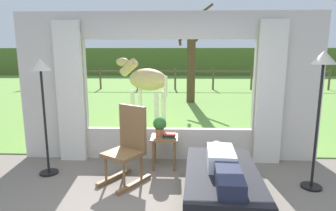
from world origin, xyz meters
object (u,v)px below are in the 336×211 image
object	(u,v)px
side_table	(164,142)
floor_lamp_left	(42,82)
rocking_chair	(128,145)
potted_plant	(160,125)
recliner_sofa	(222,185)
floor_lamp_right	(322,79)
pasture_tree	(191,58)
reclining_person	(223,164)
book_stack	(170,136)
horse	(145,80)

from	to	relation	value
side_table	floor_lamp_left	world-z (taller)	floor_lamp_left
rocking_chair	potted_plant	world-z (taller)	rocking_chair
rocking_chair	potted_plant	distance (m)	0.74
recliner_sofa	floor_lamp_left	size ratio (longest dim) A/B	0.98
floor_lamp_right	pasture_tree	distance (m)	7.14
reclining_person	book_stack	world-z (taller)	reclining_person
book_stack	recliner_sofa	bearing A→B (deg)	-55.93
reclining_person	recliner_sofa	bearing A→B (deg)	93.90
recliner_sofa	horse	world-z (taller)	horse
floor_lamp_right	recliner_sofa	bearing A→B (deg)	-162.32
recliner_sofa	floor_lamp_left	bearing A→B (deg)	167.69
reclining_person	side_table	world-z (taller)	reclining_person
rocking_chair	pasture_tree	xyz separation A→B (m)	(1.20, 6.85, 1.16)
side_table	book_stack	bearing A→B (deg)	-34.64
reclining_person	potted_plant	xyz separation A→B (m)	(-0.86, 1.19, 0.18)
rocking_chair	floor_lamp_left	world-z (taller)	floor_lamp_left
horse	book_stack	bearing A→B (deg)	-134.11
recliner_sofa	rocking_chair	size ratio (longest dim) A/B	1.57
reclining_person	floor_lamp_left	world-z (taller)	floor_lamp_left
recliner_sofa	horse	bearing A→B (deg)	112.62
horse	reclining_person	bearing A→B (deg)	-128.77
floor_lamp_right	horse	xyz separation A→B (m)	(-2.79, 3.90, -0.38)
horse	pasture_tree	xyz separation A→B (m)	(1.39, 3.09, 0.55)
reclining_person	potted_plant	world-z (taller)	potted_plant
recliner_sofa	floor_lamp_left	xyz separation A→B (m)	(-2.58, 0.75, 1.23)
potted_plant	reclining_person	bearing A→B (deg)	-54.27
side_table	potted_plant	world-z (taller)	potted_plant
reclining_person	pasture_tree	size ratio (longest dim) A/B	0.39
book_stack	pasture_tree	distance (m)	6.53
recliner_sofa	potted_plant	bearing A→B (deg)	130.81
floor_lamp_right	horse	distance (m)	4.81
reclining_person	rocking_chair	distance (m)	1.42
side_table	potted_plant	size ratio (longest dim) A/B	1.63
rocking_chair	floor_lamp_left	bearing A→B (deg)	-155.01
book_stack	rocking_chair	bearing A→B (deg)	-142.18
reclining_person	side_table	size ratio (longest dim) A/B	2.76
horse	rocking_chair	bearing A→B (deg)	-144.52
potted_plant	floor_lamp_left	bearing A→B (deg)	-167.24
horse	floor_lamp_right	bearing A→B (deg)	-111.71
side_table	book_stack	world-z (taller)	book_stack
side_table	horse	world-z (taller)	horse
reclining_person	rocking_chair	bearing A→B (deg)	158.34
pasture_tree	book_stack	bearing A→B (deg)	-95.48
floor_lamp_left	side_table	bearing A→B (deg)	10.38
book_stack	pasture_tree	world-z (taller)	pasture_tree
rocking_chair	floor_lamp_right	distance (m)	2.79
pasture_tree	recliner_sofa	bearing A→B (deg)	-89.40
rocking_chair	book_stack	distance (m)	0.75
book_stack	floor_lamp_left	bearing A→B (deg)	-171.84
rocking_chair	side_table	size ratio (longest dim) A/B	2.15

